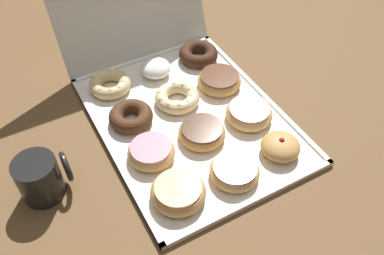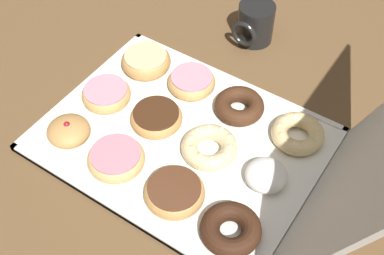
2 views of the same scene
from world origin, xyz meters
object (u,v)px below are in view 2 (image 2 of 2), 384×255
(chocolate_cake_ring_donut_11, at_px, (231,229))
(cruller_donut_9, at_px, (298,133))
(pink_frosted_donut_1, at_px, (106,94))
(powdered_filled_donut_10, at_px, (266,176))
(glazed_ring_donut_0, at_px, (146,61))
(donut_box, at_px, (182,140))
(pink_frosted_donut_5, at_px, (116,158))
(cruller_donut_7, at_px, (210,146))
(coffee_mug, at_px, (255,23))
(chocolate_cake_ring_donut_6, at_px, (239,106))
(pink_frosted_donut_3, at_px, (192,82))
(chocolate_frosted_donut_4, at_px, (156,117))
(jelly_filled_donut_2, at_px, (69,131))
(chocolate_frosted_donut_8, at_px, (174,192))

(chocolate_cake_ring_donut_11, bearing_deg, cruller_donut_9, 179.90)
(pink_frosted_donut_1, relative_size, powdered_filled_donut_10, 1.32)
(powdered_filled_donut_10, bearing_deg, glazed_ring_donut_0, -109.12)
(donut_box, distance_m, pink_frosted_donut_5, 0.15)
(glazed_ring_donut_0, relative_size, cruller_donut_7, 1.01)
(glazed_ring_donut_0, height_order, powdered_filled_donut_10, powdered_filled_donut_10)
(chocolate_cake_ring_donut_11, xyz_separation_m, coffee_mug, (-0.52, -0.24, 0.02))
(glazed_ring_donut_0, xyz_separation_m, chocolate_cake_ring_donut_6, (0.00, 0.26, -0.00))
(pink_frosted_donut_3, xyz_separation_m, powdered_filled_donut_10, (0.14, 0.27, 0.00))
(pink_frosted_donut_1, height_order, chocolate_frosted_donut_4, same)
(pink_frosted_donut_3, distance_m, coffee_mug, 0.25)
(cruller_donut_9, bearing_deg, coffee_mug, -135.31)
(chocolate_cake_ring_donut_6, xyz_separation_m, cruller_donut_7, (0.13, 0.01, 0.00))
(donut_box, xyz_separation_m, pink_frosted_donut_3, (-0.14, -0.07, 0.02))
(pink_frosted_donut_3, xyz_separation_m, coffee_mug, (-0.24, 0.03, 0.02))
(cruller_donut_9, bearing_deg, chocolate_cake_ring_donut_11, -0.10)
(chocolate_cake_ring_donut_6, bearing_deg, cruller_donut_7, 3.12)
(pink_frosted_donut_1, distance_m, cruller_donut_7, 0.28)
(jelly_filled_donut_2, xyz_separation_m, chocolate_cake_ring_donut_11, (0.01, 0.41, -0.00))
(pink_frosted_donut_3, bearing_deg, pink_frosted_donut_5, -0.89)
(cruller_donut_7, bearing_deg, jelly_filled_donut_2, -63.71)
(donut_box, bearing_deg, powdered_filled_donut_10, 89.44)
(chocolate_frosted_donut_4, bearing_deg, pink_frosted_donut_3, 178.78)
(jelly_filled_donut_2, bearing_deg, chocolate_frosted_donut_8, 89.83)
(glazed_ring_donut_0, bearing_deg, cruller_donut_7, 63.40)
(glazed_ring_donut_0, bearing_deg, coffee_mug, 146.99)
(glazed_ring_donut_0, bearing_deg, cruller_donut_9, 89.90)
(pink_frosted_donut_1, bearing_deg, powdered_filled_donut_10, 89.87)
(chocolate_frosted_donut_4, bearing_deg, glazed_ring_donut_0, -135.94)
(chocolate_frosted_donut_4, height_order, chocolate_cake_ring_donut_11, chocolate_cake_ring_donut_11)
(donut_box, relative_size, chocolate_cake_ring_donut_11, 5.03)
(coffee_mug, bearing_deg, powdered_filled_donut_10, 32.04)
(glazed_ring_donut_0, bearing_deg, chocolate_frosted_donut_8, 45.27)
(pink_frosted_donut_5, height_order, coffee_mug, coffee_mug)
(donut_box, bearing_deg, pink_frosted_donut_3, -153.97)
(donut_box, distance_m, chocolate_cake_ring_donut_6, 0.15)
(pink_frosted_donut_1, relative_size, chocolate_cake_ring_donut_6, 1.01)
(donut_box, xyz_separation_m, chocolate_frosted_donut_4, (-0.01, -0.07, 0.02))
(donut_box, xyz_separation_m, coffee_mug, (-0.38, -0.04, 0.05))
(glazed_ring_donut_0, height_order, chocolate_frosted_donut_4, glazed_ring_donut_0)
(chocolate_frosted_donut_4, distance_m, chocolate_cake_ring_donut_6, 0.19)
(chocolate_frosted_donut_4, bearing_deg, pink_frosted_donut_1, -87.20)
(pink_frosted_donut_3, xyz_separation_m, pink_frosted_donut_5, (0.27, -0.00, 0.00))
(donut_box, height_order, chocolate_frosted_donut_4, chocolate_frosted_donut_4)
(pink_frosted_donut_3, bearing_deg, donut_box, 26.03)
(pink_frosted_donut_5, distance_m, powdered_filled_donut_10, 0.30)
(glazed_ring_donut_0, relative_size, chocolate_frosted_donut_4, 1.04)
(pink_frosted_donut_5, distance_m, chocolate_cake_ring_donut_6, 0.30)
(chocolate_frosted_donut_8, bearing_deg, coffee_mug, -167.77)
(cruller_donut_7, relative_size, coffee_mug, 1.05)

